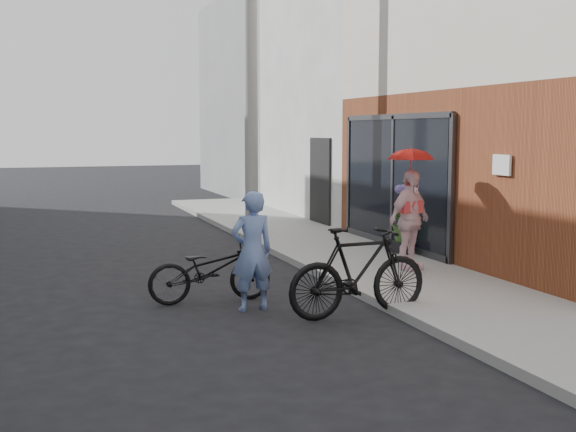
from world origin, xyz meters
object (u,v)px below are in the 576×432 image
kimono_woman (410,220)px  bike_left (210,270)px  officer (252,251)px  planter (404,247)px  bike_right (359,272)px  utility_pole (251,74)px

kimono_woman → bike_left: bearing=165.0°
officer → planter: bearing=-146.9°
bike_left → planter: size_ratio=4.33×
bike_right → planter: bike_right is taller
bike_right → officer: bearing=53.8°
utility_pole → officer: 6.74m
bike_left → planter: (4.10, 2.03, -0.22)m
utility_pole → kimono_woman: size_ratio=4.40×
bike_left → planter: bearing=-62.5°
officer → bike_left: 0.82m
bike_right → kimono_woman: kimono_woman is taller
bike_right → kimono_woman: 2.69m
officer → kimono_woman: 3.20m
planter → bike_right: bearing=-126.6°
utility_pole → kimono_woman: (1.17, -4.70, -2.58)m
utility_pole → bike_left: (-2.20, -5.27, -3.06)m
utility_pole → bike_right: 7.30m
kimono_woman → planter: size_ratio=4.09×
utility_pole → bike_right: utility_pole is taller
officer → kimono_woman: bearing=-160.7°
utility_pole → bike_right: bearing=-95.5°
bike_right → planter: 4.27m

